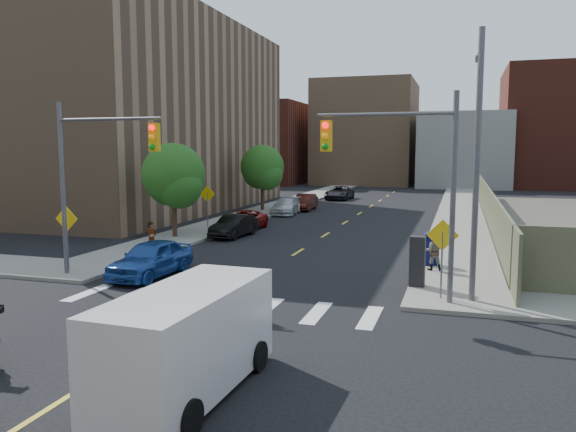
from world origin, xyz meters
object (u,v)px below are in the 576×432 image
Objects in this scene: parked_car_grey at (339,193)px; pedestrian_east at (433,251)px; mailbox at (429,249)px; pedestrian_west at (152,238)px; parked_car_maroon at (305,202)px; payphone at (417,261)px; parked_car_silver at (286,206)px; parked_car_white at (291,205)px; cargo_van at (191,336)px; parked_car_black at (234,226)px; parked_car_blue at (151,258)px; parked_car_red at (243,221)px.

pedestrian_east reaches higher than parked_car_grey.
pedestrian_west reaches higher than mailbox.
parked_car_maroon is 24.99m from pedestrian_east.
payphone is at bearing -96.94° from pedestrian_west.
mailbox is (12.02, -17.61, 0.20)m from parked_car_silver.
parked_car_white is 34.07m from cargo_van.
pedestrian_east is (11.62, -22.13, 0.27)m from parked_car_maroon.
pedestrian_west is (-0.80, -18.99, 0.29)m from parked_car_silver.
payphone reaches higher than pedestrian_east.
parked_car_white reaches higher than parked_car_silver.
parked_car_black is 7.14m from pedestrian_west.
parked_car_blue is at bearing -172.86° from payphone.
pedestrian_west is at bearing 126.01° from cargo_van.
mailbox is 12.90m from pedestrian_west.
pedestrian_west is at bearing -94.85° from parked_car_red.
mailbox reaches higher than parked_car_blue.
pedestrian_west is at bearing -91.69° from parked_car_grey.
pedestrian_west reaches higher than parked_car_black.
parked_car_black is at bearing -37.00° from pedestrian_east.
parked_car_red is 2.80× the size of pedestrian_east.
parked_car_maroon is 0.84× the size of parked_car_grey.
parked_car_maroon reaches higher than parked_car_white.
parked_car_blue is at bearing 127.29° from cargo_van.
pedestrian_west is at bearing 169.90° from mailbox.
parked_car_blue reaches higher than parked_car_white.
parked_car_silver is 21.32m from mailbox.
parked_car_blue reaches higher than parked_car_grey.
pedestrian_east is at bearing 83.93° from payphone.
parked_car_red is 1.09× the size of parked_car_maroon.
parked_car_white is 25.75m from payphone.
parked_car_red is at bearing 135.51° from payphone.
parked_car_white is at bearing 89.84° from parked_car_red.
parked_car_silver is at bearing 120.55° from payphone.
parked_car_white reaches higher than parked_car_red.
pedestrian_west reaches higher than parked_car_maroon.
parked_car_red is at bearing 128.88° from mailbox.
parked_car_red is 1.00× the size of parked_car_silver.
parked_car_grey reaches higher than parked_car_red.
parked_car_maroon is at bearing 102.14° from mailbox.
parked_car_red is at bearing -44.96° from pedestrian_east.
parked_car_red is (-1.30, 13.36, -0.12)m from parked_car_blue.
parked_car_silver is 24.64m from payphone.
cargo_van is 3.12× the size of pedestrian_east.
pedestrian_east is (13.02, 0.37, 0.02)m from pedestrian_west.
parked_car_white is 23.34m from pedestrian_east.
parked_car_silver is at bearing 2.48° from pedestrian_west.
payphone is at bearing 74.58° from pedestrian_east.
mailbox reaches higher than parked_car_red.
pedestrian_west is (-12.82, -1.38, 0.08)m from mailbox.
parked_car_red is 23.62m from parked_car_grey.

